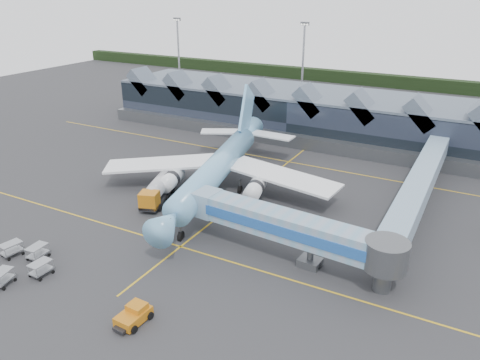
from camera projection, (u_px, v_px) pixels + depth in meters
The scene contains 10 objects.
ground at pixel (213, 221), 67.34m from camera, with size 260.00×260.00×0.00m, color #28282A.
taxi_stripes at pixel (245, 196), 75.45m from camera, with size 120.00×60.00×0.01m.
tree_line_far at pixel (385, 81), 155.76m from camera, with size 260.00×4.00×4.00m, color black.
terminal at pixel (302, 112), 106.08m from camera, with size 90.00×22.25×12.52m.
light_masts at pixel (439, 77), 104.20m from camera, with size 132.40×42.56×22.45m.
main_airliner at pixel (220, 165), 76.06m from camera, with size 39.20×45.81×14.84m.
jet_bridge at pixel (302, 232), 55.63m from camera, with size 28.08×6.21×6.28m.
fuel_truck at pixel (158, 189), 73.13m from camera, with size 5.76×10.63×3.59m.
pushback_tug at pixel (134, 315), 47.02m from camera, with size 2.72×4.16×1.80m.
baggage_carts at pixel (23, 261), 55.94m from camera, with size 8.72×8.41×1.75m.
Camera 1 is at (32.00, -50.69, 31.51)m, focal length 35.00 mm.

